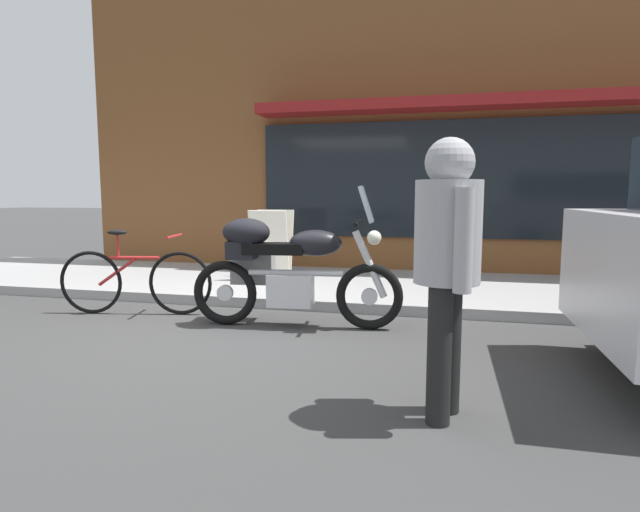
% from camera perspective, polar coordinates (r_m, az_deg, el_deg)
% --- Properties ---
extents(ground_plane, '(80.00, 80.00, 0.00)m').
position_cam_1_polar(ground_plane, '(5.07, -11.61, -8.46)').
color(ground_plane, '#393939').
extents(touring_motorcycle, '(2.12, 0.62, 1.41)m').
position_cam_1_polar(touring_motorcycle, '(5.18, -4.03, -1.13)').
color(touring_motorcycle, black).
rests_on(touring_motorcycle, ground_plane).
extents(parked_bicycle, '(1.69, 0.50, 0.94)m').
position_cam_1_polar(parked_bicycle, '(6.07, -19.75, -2.52)').
color(parked_bicycle, black).
rests_on(parked_bicycle, ground_plane).
extents(pedestrian_walking, '(0.49, 0.53, 1.64)m').
position_cam_1_polar(pedestrian_walking, '(3.06, 13.90, 1.10)').
color(pedestrian_walking, black).
rests_on(pedestrian_walking, ground_plane).
extents(sandwich_board_sign, '(0.55, 0.42, 0.98)m').
position_cam_1_polar(sandwich_board_sign, '(7.38, -5.35, 1.27)').
color(sandwich_board_sign, silver).
rests_on(sandwich_board_sign, sidewalk_curb).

